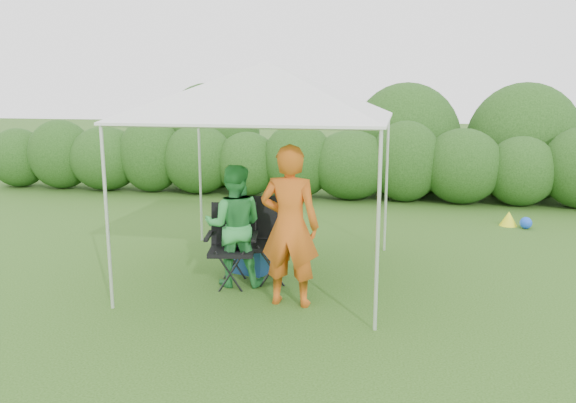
% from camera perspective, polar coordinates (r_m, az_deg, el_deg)
% --- Properties ---
extents(ground, '(70.00, 70.00, 0.00)m').
position_cam_1_polar(ground, '(7.24, -2.88, -8.70)').
color(ground, '#36601E').
extents(hedge, '(17.24, 1.53, 1.80)m').
position_cam_1_polar(hedge, '(12.79, 4.18, 3.95)').
color(hedge, '#265019').
rests_on(hedge, ground).
extents(canopy, '(3.10, 3.10, 2.83)m').
position_cam_1_polar(canopy, '(7.28, -2.09, 11.20)').
color(canopy, silver).
rests_on(canopy, ground).
extents(chair_right, '(0.78, 0.74, 1.08)m').
position_cam_1_polar(chair_right, '(7.43, -1.73, -3.23)').
color(chair_right, black).
rests_on(chair_right, ground).
extents(chair_left, '(0.72, 0.67, 1.03)m').
position_cam_1_polar(chair_left, '(7.27, -5.65, -3.82)').
color(chair_left, black).
rests_on(chair_left, ground).
extents(man, '(0.71, 0.48, 1.89)m').
position_cam_1_polar(man, '(6.43, 0.17, -2.50)').
color(man, '#C55416').
rests_on(man, ground).
extents(woman, '(0.85, 0.72, 1.56)m').
position_cam_1_polar(woman, '(7.17, -5.49, -2.44)').
color(woman, green).
rests_on(woman, ground).
extents(cooler, '(0.56, 0.47, 0.40)m').
position_cam_1_polar(cooler, '(7.75, -3.70, -5.77)').
color(cooler, navy).
rests_on(cooler, ground).
extents(bottle, '(0.07, 0.07, 0.25)m').
position_cam_1_polar(bottle, '(7.61, -3.37, -3.57)').
color(bottle, '#592D0C').
rests_on(bottle, cooler).
extents(lawn_toy, '(0.53, 0.44, 0.27)m').
position_cam_1_polar(lawn_toy, '(11.07, 21.89, -1.73)').
color(lawn_toy, yellow).
rests_on(lawn_toy, ground).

